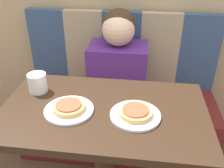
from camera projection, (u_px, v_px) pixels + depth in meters
name	position (u px, v px, depth m)	size (l,w,h in m)	color
booth_seat	(117.00, 122.00, 1.89)	(1.38, 0.52, 0.43)	#5B1919
booth_backrest	(121.00, 50.00, 1.84)	(1.38, 0.06, 0.56)	navy
dining_table	(104.00, 131.00, 1.16)	(0.91, 0.55, 0.76)	black
person	(118.00, 60.00, 1.64)	(0.38, 0.26, 0.62)	#4C237A
plate_left	(69.00, 110.00, 1.08)	(0.21, 0.21, 0.01)	white
plate_right	(135.00, 115.00, 1.05)	(0.21, 0.21, 0.01)	white
pizza_left	(69.00, 107.00, 1.07)	(0.14, 0.14, 0.03)	tan
pizza_right	(135.00, 112.00, 1.04)	(0.14, 0.14, 0.03)	tan
drinking_cup	(38.00, 83.00, 1.20)	(0.09, 0.09, 0.09)	silver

